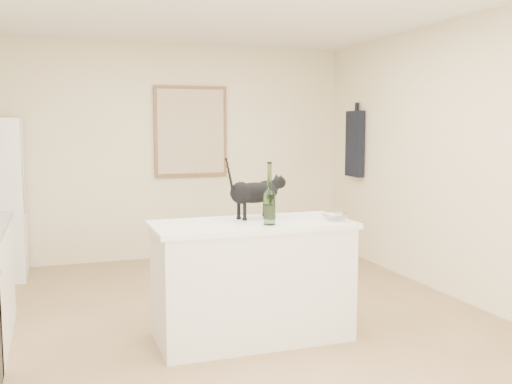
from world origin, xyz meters
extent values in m
plane|color=#9C8053|center=(0.00, 0.00, 0.00)|extent=(5.50, 5.50, 0.00)
plane|color=beige|center=(0.00, 2.75, 1.30)|extent=(4.50, 0.00, 4.50)
plane|color=beige|center=(0.00, -2.75, 1.30)|extent=(4.50, 0.00, 4.50)
plane|color=beige|center=(2.25, 0.00, 1.30)|extent=(0.00, 5.50, 5.50)
cube|color=white|center=(0.10, -0.20, 0.43)|extent=(1.44, 0.67, 0.86)
cube|color=white|center=(0.10, -0.20, 0.88)|extent=(1.50, 0.70, 0.04)
cube|color=brown|center=(0.30, 2.72, 1.55)|extent=(0.90, 0.03, 1.10)
cube|color=beige|center=(0.30, 2.70, 1.55)|extent=(0.82, 0.00, 1.02)
cube|color=black|center=(2.19, 2.05, 1.40)|extent=(0.08, 0.34, 0.80)
cylinder|color=#2E5E25|center=(0.18, -0.36, 1.10)|extent=(0.10, 0.10, 0.41)
imported|color=white|center=(0.73, -0.34, 0.93)|extent=(0.21, 0.21, 0.05)
cube|color=white|center=(-1.60, 2.44, 1.14)|extent=(0.01, 0.12, 0.16)
camera|label=1|loc=(-1.29, -4.30, 1.62)|focal=40.90mm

